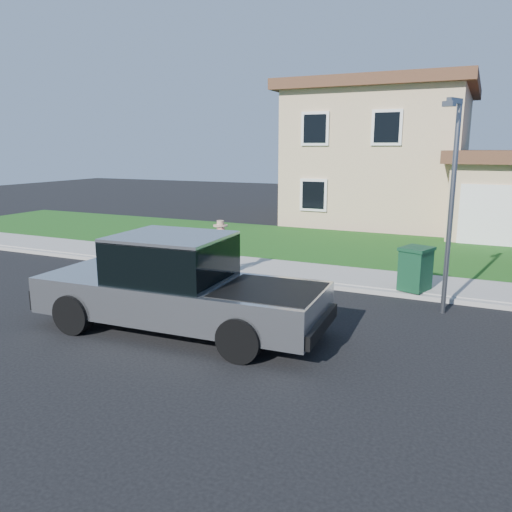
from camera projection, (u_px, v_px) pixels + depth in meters
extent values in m
plane|color=black|center=(234.00, 313.00, 11.60)|extent=(80.00, 80.00, 0.00)
cube|color=gray|center=(314.00, 284.00, 13.75)|extent=(40.00, 0.20, 0.12)
cube|color=gray|center=(326.00, 275.00, 14.73)|extent=(40.00, 2.00, 0.15)
cube|color=#1E4C15|center=(361.00, 248.00, 18.73)|extent=(40.00, 7.00, 0.10)
cube|color=tan|center=(382.00, 159.00, 26.02)|extent=(8.00, 9.00, 6.40)
cube|color=#4C2D1E|center=(385.00, 90.00, 25.30)|extent=(8.80, 9.80, 0.50)
cube|color=white|center=(315.00, 129.00, 22.57)|extent=(1.30, 0.10, 1.50)
cube|color=white|center=(387.00, 127.00, 21.27)|extent=(1.30, 0.10, 1.50)
cube|color=black|center=(313.00, 195.00, 23.21)|extent=(1.30, 0.10, 1.50)
cylinder|color=black|center=(74.00, 314.00, 10.22)|extent=(0.85, 0.35, 0.84)
cylinder|color=black|center=(130.00, 290.00, 11.97)|extent=(0.85, 0.35, 0.84)
cylinder|color=black|center=(240.00, 339.00, 8.85)|extent=(0.85, 0.35, 0.84)
cylinder|color=black|center=(276.00, 308.00, 10.60)|extent=(0.85, 0.35, 0.84)
cube|color=#A8ABAF|center=(180.00, 297.00, 10.32)|extent=(6.07, 2.37, 0.76)
cube|color=black|center=(172.00, 259.00, 10.21)|extent=(2.29, 2.05, 0.89)
cube|color=#A8ABAF|center=(171.00, 237.00, 10.11)|extent=(2.29, 2.05, 0.08)
cube|color=black|center=(270.00, 291.00, 9.51)|extent=(1.97, 1.87, 0.06)
cube|color=black|center=(66.00, 289.00, 11.46)|extent=(0.22, 2.00, 0.42)
cube|color=black|center=(322.00, 325.00, 9.25)|extent=(0.22, 2.00, 0.26)
cube|color=black|center=(166.00, 251.00, 11.56)|extent=(0.14, 0.24, 0.19)
imported|color=tan|center=(221.00, 253.00, 14.44)|extent=(0.66, 0.54, 1.56)
cylinder|color=tan|center=(220.00, 225.00, 14.27)|extent=(0.42, 0.42, 0.04)
cylinder|color=tan|center=(220.00, 223.00, 14.26)|extent=(0.21, 0.21, 0.15)
cube|color=#0F3720|center=(415.00, 270.00, 12.84)|extent=(0.83, 0.89, 1.04)
cube|color=#0F3720|center=(417.00, 249.00, 12.72)|extent=(0.91, 0.97, 0.08)
cylinder|color=slate|center=(451.00, 212.00, 11.08)|extent=(0.11, 0.11, 4.71)
cube|color=slate|center=(455.00, 101.00, 10.42)|extent=(0.30, 0.52, 0.11)
cube|color=slate|center=(449.00, 104.00, 10.28)|extent=(0.28, 0.25, 0.11)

